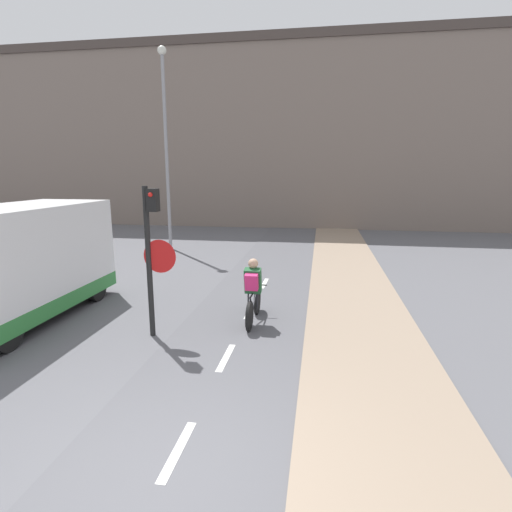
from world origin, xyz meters
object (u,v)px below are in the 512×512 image
(cyclist_near, at_px, (253,292))
(van, at_px, (18,265))
(traffic_light_pole, at_px, (152,245))
(street_lamp_far, at_px, (166,132))

(cyclist_near, relative_size, van, 0.35)
(traffic_light_pole, bearing_deg, street_lamp_far, 109.41)
(street_lamp_far, height_order, van, street_lamp_far)
(cyclist_near, bearing_deg, traffic_light_pole, -150.76)
(street_lamp_far, distance_m, van, 9.54)
(cyclist_near, bearing_deg, street_lamp_far, 121.96)
(traffic_light_pole, distance_m, street_lamp_far, 10.22)
(traffic_light_pole, height_order, cyclist_near, traffic_light_pole)
(street_lamp_far, relative_size, cyclist_near, 4.93)
(traffic_light_pole, xyz_separation_m, cyclist_near, (1.85, 1.04, -1.19))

